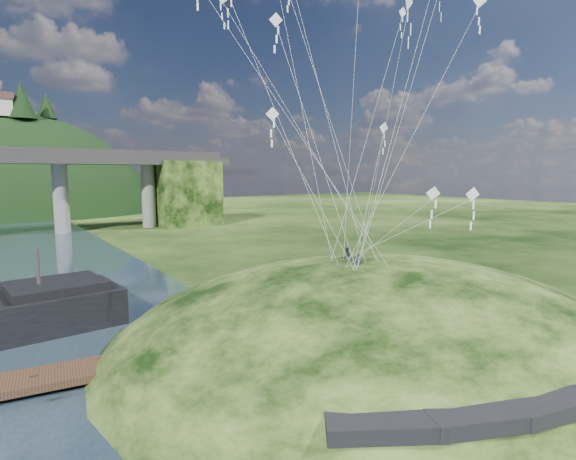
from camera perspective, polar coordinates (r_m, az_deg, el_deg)
ground at (r=24.60m, az=0.19°, el=-18.64°), size 320.00×320.00×0.00m
grass_hill at (r=31.32m, az=10.63°, el=-15.87°), size 36.00×32.00×13.00m
footpath at (r=23.39m, az=31.38°, el=-15.59°), size 22.29×5.84×0.83m
wooden_dock at (r=26.78m, az=-21.91°, el=-15.77°), size 16.17×4.35×1.14m
kite_flyers at (r=30.41m, az=7.87°, el=-2.36°), size 1.88×3.05×1.59m
kite_swarm at (r=30.42m, az=6.14°, el=23.87°), size 16.62×16.72×19.08m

